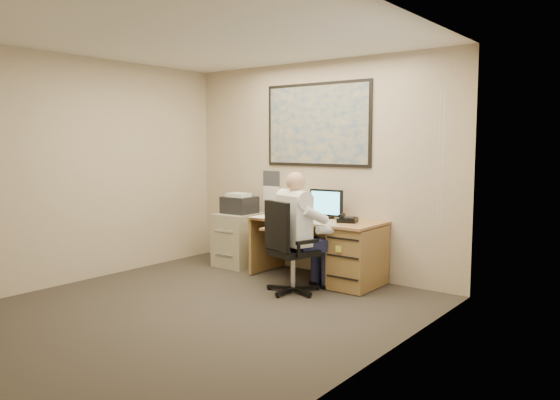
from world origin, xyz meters
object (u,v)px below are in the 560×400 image
Objects in this scene: person at (295,232)px; desk at (341,247)px; filing_cabinet at (240,234)px; office_chair at (292,266)px.

desk is at bearing 88.65° from person.
filing_cabinet is at bearing 179.97° from desk.
desk reaches higher than filing_cabinet.
desk is at bearing 90.48° from office_chair.
desk is 0.70m from person.
person is (-0.01, 0.08, 0.37)m from office_chair.
desk reaches higher than office_chair.
person is (1.38, -0.62, 0.25)m from filing_cabinet.
office_chair is at bearing -60.54° from person.
filing_cabinet is 0.74× the size of person.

